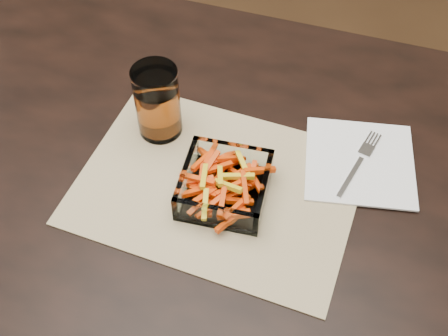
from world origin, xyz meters
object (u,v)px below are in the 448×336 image
Objects in this scene: dining_table at (178,198)px; glass_bowl at (225,186)px; tumbler at (158,104)px; fork at (360,161)px.

glass_bowl is at bearing -15.08° from dining_table.
dining_table is 0.18m from tumbler.
dining_table is 9.98× the size of fork.
tumbler is at bearing 125.75° from dining_table.
glass_bowl is at bearing -33.78° from tumbler.
tumbler reaches higher than fork.
dining_table is 0.15m from glass_bowl.
fork is (0.35, 0.03, -0.06)m from tumbler.
glass_bowl reaches higher than fork.
glass_bowl is 0.24m from fork.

